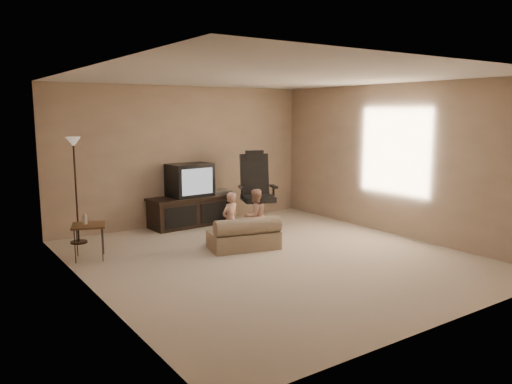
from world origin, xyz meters
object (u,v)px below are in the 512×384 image
Objects in this scene: tv_stand at (191,200)px; floor_lamp at (75,166)px; office_chair at (257,199)px; side_table at (88,226)px; child_sofa at (245,236)px; toddler_right at (255,216)px; toddler_left at (230,220)px.

floor_lamp reaches higher than tv_stand.
tv_stand is 1.18× the size of office_chair.
floor_lamp is at bearing 83.62° from side_table.
child_sofa is at bearing -111.21° from office_chair.
office_chair is at bearing -129.67° from toddler_right.
side_table is at bearing -156.42° from tv_stand.
child_sofa is (1.96, -1.78, -1.01)m from floor_lamp.
tv_stand reaches higher than toddler_left.
office_chair is 1.19m from toddler_right.
toddler_right reaches higher than child_sofa.
office_chair is 2.04× the size of side_table.
office_chair is 1.21× the size of child_sofa.
floor_lamp is (0.11, 0.96, 0.73)m from side_table.
side_table is 0.40× the size of floor_lamp.
child_sofa is (-1.05, -1.21, -0.28)m from office_chair.
tv_stand is at bearing -84.80° from toddler_right.
toddler_left is (1.82, -1.59, -0.78)m from floor_lamp.
child_sofa is (-0.08, -1.91, -0.26)m from tv_stand.
toddler_right is (2.41, -0.57, -0.05)m from side_table.
toddler_right reaches higher than toddler_left.
child_sofa is at bearing -21.57° from side_table.
toddler_right is at bearing -84.30° from tv_stand.
office_chair is at bearing -154.99° from toddler_left.
side_table is at bearing -33.58° from toddler_left.
office_chair is 3.13m from side_table.
side_table is 2.24m from child_sofa.
floor_lamp is 1.48× the size of child_sofa.
tv_stand is 2.41× the size of side_table.
toddler_right is at bearing -106.04° from office_chair.
side_table is 0.59× the size of child_sofa.
side_table is 0.78× the size of toddler_right.
tv_stand is 1.93m from child_sofa.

